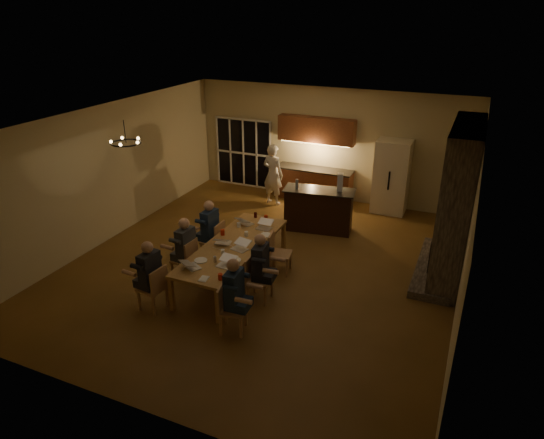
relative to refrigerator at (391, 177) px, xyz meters
The scene contains 45 objects.
floor 4.67m from the refrigerator, 114.60° to the right, with size 9.00×9.00×0.00m, color brown.
back_wall 2.03m from the refrigerator, 168.98° to the left, with size 8.00×0.04×3.20m, color tan.
left_wall 7.25m from the refrigerator, 144.97° to the right, with size 0.04×9.00×3.20m, color tan.
right_wall 4.70m from the refrigerator, 62.94° to the right, with size 0.04×9.00×3.20m, color tan.
ceiling 5.08m from the refrigerator, 114.60° to the right, with size 8.00×9.00×0.04m, color white.
french_doors 4.61m from the refrigerator, behind, with size 1.86×0.08×2.10m, color black.
fireplace 3.51m from the refrigerator, 58.61° to the right, with size 0.58×2.50×3.20m, color #73685A.
kitchenette 2.21m from the refrigerator, behind, with size 2.24×0.68×2.40m, color brown, non-canonical shape.
refrigerator is the anchor object (origin of this frame).
dining_table 5.40m from the refrigerator, 114.92° to the right, with size 1.10×3.19×0.75m, color tan.
bar_island 2.43m from the refrigerator, 125.90° to the right, with size 1.74×0.68×1.08m, color black.
chair_left_near 7.22m from the refrigerator, 115.66° to the right, with size 0.44×0.44×0.89m, color tan, non-canonical shape.
chair_left_mid 6.22m from the refrigerator, 120.93° to the right, with size 0.44×0.44×0.89m, color tan, non-canonical shape.
chair_left_far 5.33m from the refrigerator, 125.49° to the right, with size 0.44×0.44×0.89m, color tan, non-canonical shape.
chair_right_near 6.68m from the refrigerator, 102.29° to the right, with size 0.44×0.44×0.89m, color tan, non-canonical shape.
chair_right_mid 5.63m from the refrigerator, 104.60° to the right, with size 0.44×0.44×0.89m, color tan, non-canonical shape.
chair_right_far 4.56m from the refrigerator, 108.70° to the right, with size 0.44×0.44×0.89m, color tan, non-canonical shape.
person_left_near 7.19m from the refrigerator, 115.83° to the right, with size 0.60×0.60×1.38m, color #21222B, non-canonical shape.
person_right_near 6.59m from the refrigerator, 102.47° to the right, with size 0.60×0.60×1.38m, color navy, non-canonical shape.
person_left_mid 6.17m from the refrigerator, 120.21° to the right, with size 0.60×0.60×1.38m, color #363940, non-canonical shape.
person_right_mid 5.57m from the refrigerator, 104.68° to the right, with size 0.60×0.60×1.38m, color #21222B, non-canonical shape.
person_left_far 5.34m from the refrigerator, 125.91° to the right, with size 0.60×0.60×1.38m, color navy, non-canonical shape.
standing_person 3.25m from the refrigerator, 166.96° to the right, with size 0.64×0.42×1.74m, color silver.
chandelier 7.04m from the refrigerator, 129.74° to the right, with size 0.59×0.59×0.03m, color black.
laptop_a 6.50m from the refrigerator, 112.87° to the right, with size 0.32×0.28×0.23m, color silver, non-canonical shape.
laptop_b 6.05m from the refrigerator, 109.12° to the right, with size 0.32×0.28×0.23m, color silver, non-canonical shape.
laptop_c 5.48m from the refrigerator, 117.02° to the right, with size 0.32×0.28×0.23m, color silver, non-canonical shape.
laptop_d 5.40m from the refrigerator, 112.30° to the right, with size 0.32×0.28×0.23m, color silver, non-canonical shape.
laptop_e 4.55m from the refrigerator, 123.07° to the right, with size 0.32×0.28×0.23m, color silver, non-canonical shape.
laptop_f 4.39m from the refrigerator, 117.30° to the right, with size 0.32×0.28×0.23m, color silver, non-canonical shape.
mug_front 5.77m from the refrigerator, 113.10° to the right, with size 0.08×0.08×0.10m, color white.
mug_mid 4.90m from the refrigerator, 116.70° to the right, with size 0.08×0.08×0.10m, color white.
mug_back 4.78m from the refrigerator, 122.33° to the right, with size 0.09×0.09×0.10m, color white.
redcup_near 6.44m from the refrigerator, 106.51° to the right, with size 0.08×0.08×0.12m, color red.
redcup_mid 5.27m from the refrigerator, 120.67° to the right, with size 0.09×0.09×0.12m, color red.
redcup_far 4.09m from the refrigerator, 121.85° to the right, with size 0.09×0.09×0.12m, color red.
can_silver 6.08m from the refrigerator, 111.64° to the right, with size 0.06×0.06×0.12m, color #B2B2B7.
can_cola 4.20m from the refrigerator, 125.59° to the right, with size 0.07×0.07×0.12m, color #3F0F0C.
can_right 4.94m from the refrigerator, 111.81° to the right, with size 0.06×0.06×0.12m, color #B2B2B7.
plate_near 5.78m from the refrigerator, 109.45° to the right, with size 0.24×0.24×0.02m, color white.
plate_left 6.25m from the refrigerator, 113.77° to the right, with size 0.25×0.25×0.02m, color white.
plate_far 4.57m from the refrigerator, 113.58° to the right, with size 0.26×0.26×0.02m, color white.
notepad 6.62m from the refrigerator, 108.62° to the right, with size 0.15×0.21×0.01m, color white.
bar_bottle 2.84m from the refrigerator, 133.24° to the right, with size 0.07×0.07×0.24m, color #99999E.
bar_blender 2.04m from the refrigerator, 117.28° to the right, with size 0.14×0.14×0.44m, color silver.
Camera 1 is at (3.88, -8.50, 5.22)m, focal length 32.00 mm.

